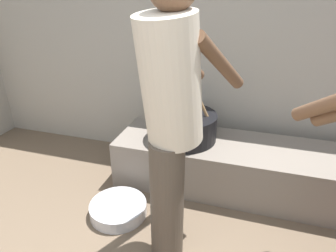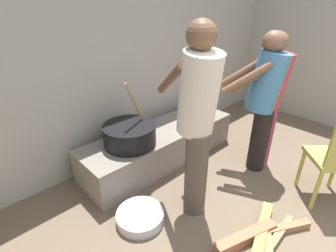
% 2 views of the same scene
% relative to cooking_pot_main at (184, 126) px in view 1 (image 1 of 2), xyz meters
% --- Properties ---
extents(block_enclosure_rear, '(5.66, 0.20, 1.96)m').
position_rel_cooking_pot_main_xyz_m(block_enclosure_rear, '(0.38, 0.53, 0.46)').
color(block_enclosure_rear, '#9E998E').
rests_on(block_enclosure_rear, ground_plane).
extents(hearth_ledge, '(1.98, 0.60, 0.41)m').
position_rel_cooking_pot_main_xyz_m(hearth_ledge, '(0.45, 0.01, -0.32)').
color(hearth_ledge, slate).
rests_on(hearth_ledge, ground_plane).
extents(cooking_pot_main, '(0.55, 0.55, 0.68)m').
position_rel_cooking_pot_main_xyz_m(cooking_pot_main, '(0.00, 0.00, 0.00)').
color(cooking_pot_main, black).
rests_on(cooking_pot_main, hearth_ledge).
extents(cook_in_cream_shirt, '(0.55, 0.75, 1.67)m').
position_rel_cooking_pot_main_xyz_m(cook_in_cream_shirt, '(0.12, -0.79, 0.44)').
color(cook_in_cream_shirt, '#4C4238').
rests_on(cook_in_cream_shirt, ground_plane).
extents(metal_mixing_bowl, '(0.43, 0.43, 0.09)m').
position_rel_cooking_pot_main_xyz_m(metal_mixing_bowl, '(-0.35, -0.59, -0.47)').
color(metal_mixing_bowl, '#B7B7BC').
rests_on(metal_mixing_bowl, ground_plane).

